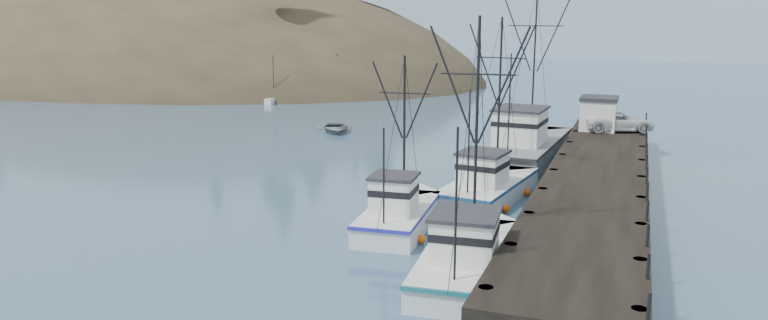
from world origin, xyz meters
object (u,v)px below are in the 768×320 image
(trawler_mid, at_px, (400,213))
(motorboat, at_px, (336,132))
(trawler_near, at_px, (470,255))
(trawler_far, at_px, (491,185))
(work_vessel, at_px, (526,146))
(pier, at_px, (596,178))
(pier_shed, at_px, (598,113))
(pickup_truck, at_px, (619,121))

(trawler_mid, distance_m, motorboat, 31.23)
(trawler_near, relative_size, trawler_far, 1.01)
(trawler_far, height_order, work_vessel, work_vessel)
(pier, distance_m, trawler_near, 14.60)
(trawler_near, xyz_separation_m, trawler_far, (-1.75, 13.08, 0.00))
(trawler_mid, bearing_deg, pier, 41.35)
(trawler_far, bearing_deg, pier, 6.51)
(pier_shed, xyz_separation_m, motorboat, (-24.91, 1.91, -3.42))
(trawler_mid, relative_size, pier_shed, 3.04)
(trawler_far, bearing_deg, trawler_mid, -113.37)
(pier, xyz_separation_m, trawler_mid, (-9.82, -8.64, -0.87))
(pier, distance_m, trawler_mid, 13.10)
(pier_shed, distance_m, pickup_truck, 1.75)
(pier_shed, bearing_deg, work_vessel, -134.33)
(pier, bearing_deg, trawler_mid, -138.65)
(pier_shed, relative_size, motorboat, 0.62)
(trawler_far, xyz_separation_m, pier_shed, (5.45, 16.96, 2.60))
(pier, bearing_deg, work_vessel, 118.69)
(work_vessel, bearing_deg, trawler_mid, -100.88)
(trawler_near, height_order, work_vessel, work_vessel)
(pier, xyz_separation_m, trawler_near, (-4.65, -13.81, -0.87))
(trawler_mid, xyz_separation_m, work_vessel, (3.78, 19.67, 0.41))
(pier, relative_size, pier_shed, 13.75)
(work_vessel, xyz_separation_m, pickup_truck, (6.72, 5.18, 1.58))
(trawler_near, height_order, pier_shed, trawler_near)
(trawler_far, bearing_deg, work_vessel, 88.23)
(trawler_near, height_order, trawler_mid, trawler_near)
(trawler_near, xyz_separation_m, trawler_mid, (-5.17, 5.18, -0.00))
(pier, height_order, trawler_near, trawler_near)
(work_vessel, height_order, pier_shed, work_vessel)
(trawler_mid, relative_size, work_vessel, 0.58)
(work_vessel, distance_m, motorboat, 21.10)
(trawler_near, distance_m, trawler_mid, 7.31)
(motorboat, bearing_deg, trawler_mid, -87.65)
(work_vessel, bearing_deg, trawler_near, -86.80)
(pier_shed, relative_size, pickup_truck, 0.55)
(trawler_near, bearing_deg, motorboat, 123.58)
(work_vessel, relative_size, pier_shed, 5.25)
(pier, relative_size, work_vessel, 2.62)
(trawler_near, relative_size, motorboat, 2.29)
(trawler_mid, height_order, motorboat, trawler_mid)
(trawler_mid, bearing_deg, motorboat, 120.93)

